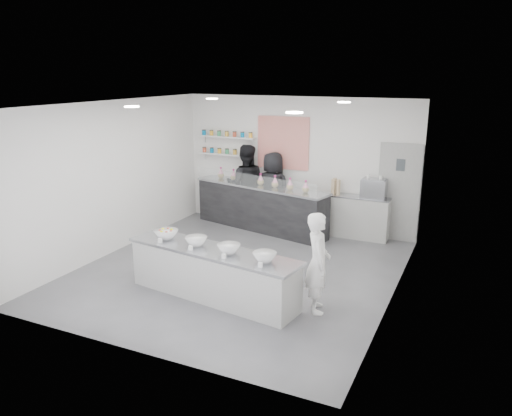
{
  "coord_description": "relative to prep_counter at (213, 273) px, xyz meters",
  "views": [
    {
      "loc": [
        3.86,
        -7.59,
        3.54
      ],
      "look_at": [
        0.16,
        0.4,
        1.11
      ],
      "focal_mm": 35.0,
      "sensor_mm": 36.0,
      "label": 1
    }
  ],
  "objects": [
    {
      "name": "downlight_2",
      "position": [
        -1.52,
        2.76,
        2.57
      ],
      "size": [
        0.24,
        0.24,
        0.02
      ],
      "primitive_type": "cylinder",
      "color": "white",
      "rests_on": "ceiling"
    },
    {
      "name": "pattern_panel",
      "position": [
        -0.47,
        4.13,
        1.54
      ],
      "size": [
        1.25,
        0.03,
        1.2
      ],
      "primitive_type": "cube",
      "color": "red",
      "rests_on": "back_wall"
    },
    {
      "name": "jar_shelf_lower",
      "position": [
        -1.87,
        4.06,
        1.19
      ],
      "size": [
        1.45,
        0.22,
        0.04
      ],
      "primitive_type": "cube",
      "color": "silver",
      "rests_on": "back_wall"
    },
    {
      "name": "staff_right",
      "position": [
        -0.59,
        3.85,
        0.48
      ],
      "size": [
        0.92,
        0.65,
        1.78
      ],
      "primitive_type": "imported",
      "rotation": [
        0.0,
        0.0,
        3.05
      ],
      "color": "black",
      "rests_on": "floor"
    },
    {
      "name": "prep_counter",
      "position": [
        0.0,
        0.0,
        0.0
      ],
      "size": [
        3.07,
        1.1,
        0.82
      ],
      "primitive_type": "cube",
      "rotation": [
        0.0,
        0.0,
        -0.14
      ],
      "color": "#B1B1AD",
      "rests_on": "floor"
    },
    {
      "name": "downlight_1",
      "position": [
        1.28,
        0.16,
        2.57
      ],
      "size": [
        0.24,
        0.24,
        0.02
      ],
      "primitive_type": "cylinder",
      "color": "white",
      "rests_on": "ceiling"
    },
    {
      "name": "espresso_machine",
      "position": [
        1.69,
        3.94,
        0.72
      ],
      "size": [
        0.52,
        0.36,
        0.4
      ],
      "primitive_type": "cube",
      "color": "#93969E",
      "rests_on": "espresso_ledge"
    },
    {
      "name": "back_wall",
      "position": [
        -0.12,
        4.16,
        1.09
      ],
      "size": [
        5.5,
        0.0,
        5.5
      ],
      "primitive_type": "plane",
      "rotation": [
        1.57,
        0.0,
        0.0
      ],
      "color": "white",
      "rests_on": "floor"
    },
    {
      "name": "floor",
      "position": [
        -0.12,
        1.16,
        -0.41
      ],
      "size": [
        6.0,
        6.0,
        0.0
      ],
      "primitive_type": "plane",
      "color": "#515156",
      "rests_on": "ground"
    },
    {
      "name": "preserve_jars",
      "position": [
        -1.87,
        4.04,
        1.47
      ],
      "size": [
        1.45,
        0.1,
        0.56
      ],
      "primitive_type": null,
      "color": "#C0472C",
      "rests_on": "jar_shelf_lower"
    },
    {
      "name": "jar_shelf_upper",
      "position": [
        -1.87,
        4.06,
        1.61
      ],
      "size": [
        1.45,
        0.22,
        0.04
      ],
      "primitive_type": "cube",
      "color": "silver",
      "rests_on": "back_wall"
    },
    {
      "name": "label_cards",
      "position": [
        0.07,
        -0.49,
        0.44
      ],
      "size": [
        2.01,
        0.04,
        0.07
      ],
      "primitive_type": null,
      "color": "white",
      "rests_on": "prep_counter"
    },
    {
      "name": "left_wall",
      "position": [
        -2.87,
        1.16,
        1.09
      ],
      "size": [
        0.0,
        6.0,
        6.0
      ],
      "primitive_type": "plane",
      "rotation": [
        1.57,
        0.0,
        1.57
      ],
      "color": "white",
      "rests_on": "floor"
    },
    {
      "name": "downlight_3",
      "position": [
        1.28,
        2.76,
        2.57
      ],
      "size": [
        0.24,
        0.24,
        0.02
      ],
      "primitive_type": "cylinder",
      "color": "white",
      "rests_on": "ceiling"
    },
    {
      "name": "right_wall",
      "position": [
        2.63,
        1.16,
        1.09
      ],
      "size": [
        0.0,
        6.0,
        6.0
      ],
      "primitive_type": "plane",
      "rotation": [
        1.57,
        0.0,
        -1.57
      ],
      "color": "white",
      "rests_on": "floor"
    },
    {
      "name": "sneeze_guard",
      "position": [
        -0.86,
        3.32,
        0.78
      ],
      "size": [
        3.24,
        0.76,
        0.28
      ],
      "primitive_type": "cube",
      "rotation": [
        0.0,
        0.0,
        -0.23
      ],
      "color": "white",
      "rests_on": "back_bar"
    },
    {
      "name": "espresso_ledge",
      "position": [
        1.43,
        3.94,
        0.06
      ],
      "size": [
        1.25,
        0.4,
        0.93
      ],
      "primitive_type": "cube",
      "color": "#B1B1AD",
      "rests_on": "floor"
    },
    {
      "name": "downlight_0",
      "position": [
        -1.52,
        0.16,
        2.57
      ],
      "size": [
        0.24,
        0.24,
        0.02
      ],
      "primitive_type": "cylinder",
      "color": "white",
      "rests_on": "ceiling"
    },
    {
      "name": "ceiling",
      "position": [
        -0.12,
        1.16,
        2.59
      ],
      "size": [
        6.0,
        6.0,
        0.0
      ],
      "primitive_type": "plane",
      "rotation": [
        3.14,
        0.0,
        0.0
      ],
      "color": "white",
      "rests_on": "floor"
    },
    {
      "name": "cookie_bags",
      "position": [
        -0.79,
        3.6,
        0.77
      ],
      "size": [
        2.52,
        0.72,
        0.27
      ],
      "primitive_type": null,
      "rotation": [
        0.0,
        0.0,
        -0.23
      ],
      "color": "pink",
      "rests_on": "back_bar"
    },
    {
      "name": "staff_left",
      "position": [
        -1.29,
        3.85,
        0.54
      ],
      "size": [
        1.12,
        1.0,
        1.9
      ],
      "primitive_type": "imported",
      "rotation": [
        0.0,
        0.0,
        3.51
      ],
      "color": "black",
      "rests_on": "floor"
    },
    {
      "name": "woman_prep",
      "position": [
        1.65,
        0.27,
        0.36
      ],
      "size": [
        0.57,
        0.67,
        1.55
      ],
      "primitive_type": "imported",
      "rotation": [
        0.0,
        0.0,
        1.99
      ],
      "color": "white",
      "rests_on": "floor"
    },
    {
      "name": "prep_bowls",
      "position": [
        0.0,
        0.0,
        0.48
      ],
      "size": [
        2.35,
        0.78,
        0.14
      ],
      "primitive_type": null,
      "rotation": [
        0.0,
        0.0,
        -0.14
      ],
      "color": "white",
      "rests_on": "prep_counter"
    },
    {
      "name": "back_door",
      "position": [
        2.18,
        4.13,
        0.64
      ],
      "size": [
        0.88,
        0.04,
        2.1
      ],
      "primitive_type": "cube",
      "color": "#959593",
      "rests_on": "floor"
    },
    {
      "name": "cup_stacks",
      "position": [
        0.88,
        3.94,
        0.69
      ],
      "size": [
        0.24,
        0.24,
        0.34
      ],
      "primitive_type": null,
      "color": "tan",
      "rests_on": "espresso_ledge"
    },
    {
      "name": "back_bar",
      "position": [
        -0.79,
        3.6,
        0.11
      ],
      "size": [
        3.42,
        1.36,
        1.04
      ],
      "primitive_type": "cube",
      "rotation": [
        0.0,
        0.0,
        -0.23
      ],
      "color": "black",
      "rests_on": "floor"
    }
  ]
}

